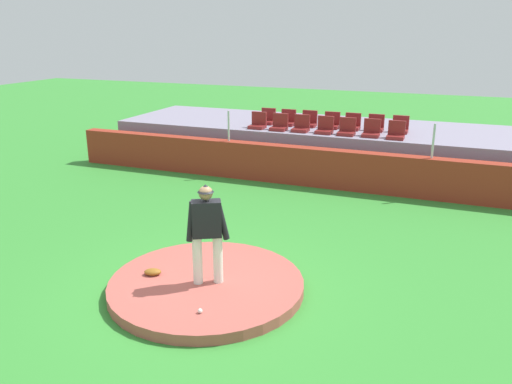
{
  "coord_description": "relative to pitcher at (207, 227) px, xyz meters",
  "views": [
    {
      "loc": [
        3.71,
        -7.11,
        4.33
      ],
      "look_at": [
        0.0,
        2.33,
        1.08
      ],
      "focal_mm": 36.2,
      "sensor_mm": 36.0,
      "label": 1
    }
  ],
  "objects": [
    {
      "name": "stadium_chair_9",
      "position": [
        -0.78,
        8.85,
        0.25
      ],
      "size": [
        0.48,
        0.44,
        0.5
      ],
      "rotation": [
        0.0,
        0.0,
        3.14
      ],
      "color": "maroon",
      "rests_on": "bleacher_platform"
    },
    {
      "name": "fence_post_right",
      "position": [
        3.14,
        6.71,
        0.35
      ],
      "size": [
        0.06,
        0.06,
        0.9
      ],
      "primitive_type": "cylinder",
      "color": "silver",
      "rests_on": "brick_barrier"
    },
    {
      "name": "stadium_chair_4",
      "position": [
        0.64,
        7.93,
        0.25
      ],
      "size": [
        0.48,
        0.44,
        0.5
      ],
      "rotation": [
        0.0,
        0.0,
        3.14
      ],
      "color": "maroon",
      "rests_on": "bleacher_platform"
    },
    {
      "name": "bleacher_platform",
      "position": [
        -0.06,
        9.36,
        -0.55
      ],
      "size": [
        14.09,
        3.89,
        1.29
      ],
      "primitive_type": "cube",
      "color": "gray",
      "rests_on": "ground_plane"
    },
    {
      "name": "stadium_chair_0",
      "position": [
        -2.19,
        7.96,
        0.25
      ],
      "size": [
        0.48,
        0.44,
        0.5
      ],
      "rotation": [
        0.0,
        0.0,
        3.14
      ],
      "color": "maroon",
      "rests_on": "bleacher_platform"
    },
    {
      "name": "stadium_chair_5",
      "position": [
        1.35,
        7.97,
        0.25
      ],
      "size": [
        0.48,
        0.44,
        0.5
      ],
      "rotation": [
        0.0,
        0.0,
        3.14
      ],
      "color": "maroon",
      "rests_on": "bleacher_platform"
    },
    {
      "name": "baseball",
      "position": [
        0.33,
        -0.95,
        -0.98
      ],
      "size": [
        0.07,
        0.07,
        0.07
      ],
      "primitive_type": "sphere",
      "color": "white",
      "rests_on": "pitchers_mound"
    },
    {
      "name": "stadium_chair_11",
      "position": [
        0.62,
        8.84,
        0.25
      ],
      "size": [
        0.48,
        0.44,
        0.5
      ],
      "rotation": [
        0.0,
        0.0,
        3.14
      ],
      "color": "maroon",
      "rests_on": "bleacher_platform"
    },
    {
      "name": "stadium_chair_2",
      "position": [
        -0.77,
        7.96,
        0.25
      ],
      "size": [
        0.48,
        0.44,
        0.5
      ],
      "rotation": [
        0.0,
        0.0,
        3.14
      ],
      "color": "maroon",
      "rests_on": "bleacher_platform"
    },
    {
      "name": "stadium_chair_8",
      "position": [
        -1.48,
        8.82,
        0.25
      ],
      "size": [
        0.48,
        0.44,
        0.5
      ],
      "rotation": [
        0.0,
        0.0,
        3.14
      ],
      "color": "maroon",
      "rests_on": "bleacher_platform"
    },
    {
      "name": "stadium_chair_12",
      "position": [
        1.33,
        8.86,
        0.25
      ],
      "size": [
        0.48,
        0.44,
        0.5
      ],
      "rotation": [
        0.0,
        0.0,
        3.14
      ],
      "color": "maroon",
      "rests_on": "bleacher_platform"
    },
    {
      "name": "stadium_chair_1",
      "position": [
        -1.46,
        7.92,
        0.25
      ],
      "size": [
        0.48,
        0.44,
        0.5
      ],
      "rotation": [
        0.0,
        0.0,
        3.14
      ],
      "color": "maroon",
      "rests_on": "bleacher_platform"
    },
    {
      "name": "stadium_chair_6",
      "position": [
        2.06,
        7.92,
        0.25
      ],
      "size": [
        0.48,
        0.44,
        0.5
      ],
      "rotation": [
        0.0,
        0.0,
        3.14
      ],
      "color": "maroon",
      "rests_on": "bleacher_platform"
    },
    {
      "name": "fielding_glove",
      "position": [
        -1.03,
        -0.11,
        -0.96
      ],
      "size": [
        0.35,
        0.29,
        0.11
      ],
      "primitive_type": "ellipsoid",
      "rotation": [
        0.0,
        0.0,
        3.49
      ],
      "color": "brown",
      "rests_on": "pitchers_mound"
    },
    {
      "name": "brick_barrier",
      "position": [
        -0.06,
        6.71,
        -0.65
      ],
      "size": [
        15.32,
        0.4,
        1.09
      ],
      "primitive_type": "cube",
      "color": "maroon",
      "rests_on": "ground_plane"
    },
    {
      "name": "fence_post_left",
      "position": [
        -2.63,
        6.71,
        0.35
      ],
      "size": [
        0.06,
        0.06,
        0.9
      ],
      "primitive_type": "cylinder",
      "color": "silver",
      "rests_on": "brick_barrier"
    },
    {
      "name": "pitcher",
      "position": [
        0.0,
        0.0,
        0.0
      ],
      "size": [
        0.69,
        0.45,
        1.74
      ],
      "rotation": [
        0.0,
        0.0,
        0.5
      ],
      "color": "white",
      "rests_on": "pitchers_mound"
    },
    {
      "name": "stadium_chair_10",
      "position": [
        -0.04,
        8.83,
        0.25
      ],
      "size": [
        0.48,
        0.44,
        0.5
      ],
      "rotation": [
        0.0,
        0.0,
        3.14
      ],
      "color": "maroon",
      "rests_on": "bleacher_platform"
    },
    {
      "name": "stadium_chair_7",
      "position": [
        -2.18,
        8.82,
        0.25
      ],
      "size": [
        0.48,
        0.44,
        0.5
      ],
      "rotation": [
        0.0,
        0.0,
        3.14
      ],
      "color": "maroon",
      "rests_on": "bleacher_platform"
    },
    {
      "name": "stadium_chair_13",
      "position": [
        2.06,
        8.87,
        0.25
      ],
      "size": [
        0.48,
        0.44,
        0.5
      ],
      "rotation": [
        0.0,
        0.0,
        3.14
      ],
      "color": "maroon",
      "rests_on": "bleacher_platform"
    },
    {
      "name": "pitchers_mound",
      "position": [
        -0.06,
        0.04,
        -1.1
      ],
      "size": [
        3.35,
        3.35,
        0.18
      ],
      "primitive_type": "cylinder",
      "color": "#AE5248",
      "rests_on": "ground_plane"
    },
    {
      "name": "ground_plane",
      "position": [
        -0.06,
        0.04,
        -1.2
      ],
      "size": [
        60.0,
        60.0,
        0.0
      ],
      "primitive_type": "plane",
      "color": "#348931"
    },
    {
      "name": "stadium_chair_3",
      "position": [
        -0.03,
        7.95,
        0.25
      ],
      "size": [
        0.48,
        0.44,
        0.5
      ],
      "rotation": [
        0.0,
        0.0,
        3.14
      ],
      "color": "maroon",
      "rests_on": "bleacher_platform"
    }
  ]
}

